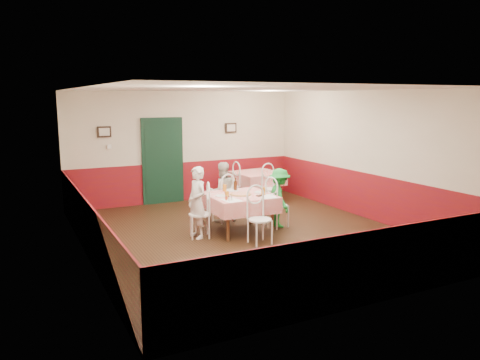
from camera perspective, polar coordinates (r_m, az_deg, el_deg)
name	(u,v)px	position (r m, az deg, el deg)	size (l,w,h in m)	color
floor	(247,235)	(9.21, 0.87, -6.67)	(7.00, 7.00, 0.00)	black
ceiling	(247,89)	(8.82, 0.92, 11.04)	(7.00, 7.00, 0.00)	white
back_wall	(184,147)	(12.10, -6.79, 4.05)	(6.00, 0.10, 2.80)	beige
front_wall	(377,199)	(6.07, 16.34, -2.21)	(6.00, 0.10, 2.80)	beige
left_wall	(83,175)	(7.99, -18.56, 0.55)	(0.10, 7.00, 2.80)	beige
right_wall	(369,155)	(10.62, 15.43, 2.93)	(0.10, 7.00, 2.80)	beige
wainscot_back	(185,181)	(12.21, -6.68, -0.16)	(6.00, 0.03, 1.00)	maroon
wainscot_front	(372,267)	(6.32, 15.84, -10.18)	(6.00, 0.03, 1.00)	maroon
wainscot_left	(87,229)	(8.18, -18.11, -5.67)	(0.03, 7.00, 1.00)	maroon
wainscot_right	(366,195)	(10.75, 15.15, -1.84)	(0.03, 7.00, 1.00)	maroon
door	(163,162)	(11.90, -9.40, 2.19)	(0.96, 0.06, 2.10)	black
picture_left	(104,132)	(11.49, -16.22, 5.66)	(0.32, 0.03, 0.26)	black
picture_right	(231,128)	(12.51, -1.12, 6.38)	(0.32, 0.03, 0.26)	black
thermostat	(109,146)	(11.54, -15.65, 3.96)	(0.10, 0.03, 0.10)	white
main_table	(240,213)	(9.30, 0.00, -4.10)	(1.22, 1.22, 0.77)	red
second_table	(257,187)	(12.04, 2.07, -0.85)	(1.12, 1.12, 0.77)	red
chair_left	(200,214)	(8.96, -4.93, -4.19)	(0.42, 0.42, 0.90)	white
chair_right	(277,206)	(9.66, 4.57, -3.13)	(0.42, 0.42, 0.90)	white
chair_far	(223,201)	(10.03, -2.08, -2.61)	(0.42, 0.42, 0.90)	white
chair_near	(260,220)	(8.54, 2.45, -4.86)	(0.42, 0.42, 0.90)	white
chair_second_a	(231,186)	(11.69, -1.16, -0.80)	(0.42, 0.42, 0.90)	white
chair_second_b	(272,189)	(11.39, 3.88, -1.11)	(0.42, 0.42, 0.90)	white
pizza	(241,194)	(9.18, 0.07, -1.74)	(0.40, 0.40, 0.03)	#B74723
plate_left	(222,196)	(9.05, -2.26, -1.94)	(0.25, 0.25, 0.01)	white
plate_right	(260,192)	(9.39, 2.51, -1.51)	(0.25, 0.25, 0.01)	white
plate_far	(232,190)	(9.58, -0.96, -1.27)	(0.25, 0.25, 0.01)	white
glass_a	(227,195)	(8.80, -1.60, -1.87)	(0.08, 0.08, 0.14)	#BF7219
glass_b	(263,191)	(9.17, 2.85, -1.37)	(0.08, 0.08, 0.15)	#BF7219
glass_c	(225,188)	(9.52, -1.89, -0.96)	(0.08, 0.08, 0.14)	#BF7219
beer_bottle	(235,185)	(9.56, -0.57, -0.61)	(0.07, 0.07, 0.24)	#381C0A
shaker_a	(229,198)	(8.65, -1.36, -2.25)	(0.04, 0.04, 0.09)	silver
shaker_b	(232,198)	(8.66, -1.04, -2.23)	(0.04, 0.04, 0.09)	silver
shaker_c	(226,198)	(8.68, -1.69, -2.21)	(0.04, 0.04, 0.09)	#B23319
menu_left	(231,200)	(8.71, -1.08, -2.46)	(0.30, 0.40, 0.00)	white
menu_right	(268,196)	(9.04, 3.40, -2.01)	(0.30, 0.40, 0.00)	white
wallet	(260,196)	(9.06, 2.43, -1.92)	(0.11, 0.09, 0.02)	black
diner_left	(197,202)	(8.89, -5.26, -2.75)	(0.50, 0.33, 1.37)	gray
diner_far	(222,192)	(10.04, -2.20, -1.47)	(0.63, 0.49, 1.29)	gray
diner_right	(279,198)	(9.65, 4.84, -2.18)	(0.79, 0.45, 1.22)	gray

